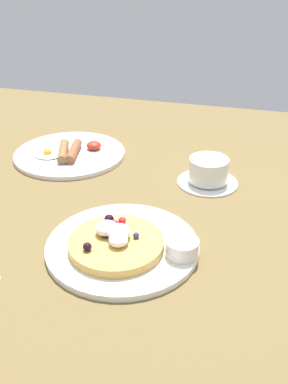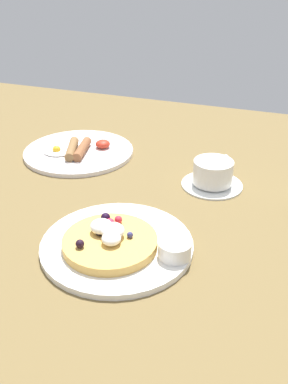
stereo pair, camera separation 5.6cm
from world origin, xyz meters
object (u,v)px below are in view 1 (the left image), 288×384
pancake_plate (123,246)px  breakfast_plate (70,154)px  syrup_ramekin (182,247)px  coffee_cup (209,169)px  coffee_saucer (207,182)px

pancake_plate → breakfast_plate: 41.03cm
syrup_ramekin → coffee_cup: 28.12cm
breakfast_plate → coffee_cup: 35.64cm
coffee_saucer → coffee_cup: size_ratio=1.18×
breakfast_plate → pancake_plate: bearing=-53.0°
pancake_plate → coffee_saucer: (10.44, 27.69, -0.16)cm
breakfast_plate → coffee_saucer: 35.50cm
breakfast_plate → coffee_cup: bearing=-8.0°
coffee_cup → syrup_ramekin: bearing=-90.3°
syrup_ramekin → breakfast_plate: syrup_ramekin is taller
breakfast_plate → coffee_cup: size_ratio=2.44×
syrup_ramekin → coffee_cup: size_ratio=0.49×
syrup_ramekin → coffee_saucer: 28.05cm
pancake_plate → syrup_ramekin: bearing=-1.6°
pancake_plate → coffee_saucer: pancake_plate is taller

